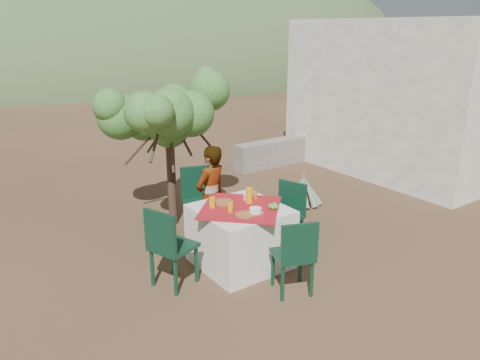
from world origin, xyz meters
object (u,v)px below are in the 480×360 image
(person, at_px, (211,197))
(guesthouse, at_px, (412,95))
(chair_near, at_px, (295,254))
(agave, at_px, (303,191))
(chair_right, at_px, (288,212))
(table, at_px, (240,236))
(chair_left, at_px, (168,244))
(juice_pitcher, at_px, (249,195))
(chair_far, at_px, (198,197))
(shrub_tree, at_px, (171,120))

(person, distance_m, guesthouse, 5.64)
(chair_near, distance_m, agave, 2.86)
(agave, height_order, guesthouse, guesthouse)
(chair_right, bearing_deg, chair_near, -55.86)
(chair_near, relative_size, chair_right, 1.00)
(table, xyz_separation_m, chair_left, (-0.98, 0.02, 0.15))
(chair_right, height_order, agave, chair_right)
(person, relative_size, juice_pitcher, 7.19)
(table, height_order, juice_pitcher, juice_pitcher)
(chair_left, relative_size, juice_pitcher, 4.93)
(chair_near, bearing_deg, juice_pitcher, -75.42)
(guesthouse, bearing_deg, chair_far, -175.23)
(agave, height_order, juice_pitcher, juice_pitcher)
(table, height_order, chair_right, chair_right)
(table, height_order, shrub_tree, shrub_tree)
(shrub_tree, distance_m, agave, 2.56)
(chair_left, relative_size, person, 0.69)
(table, distance_m, person, 0.72)
(chair_far, bearing_deg, table, -75.75)
(chair_far, bearing_deg, person, -81.86)
(chair_far, relative_size, shrub_tree, 0.48)
(chair_far, bearing_deg, chair_right, -38.66)
(shrub_tree, xyz_separation_m, juice_pitcher, (0.21, -1.62, -0.72))
(chair_far, distance_m, chair_left, 1.51)
(chair_far, height_order, agave, chair_far)
(table, height_order, chair_near, chair_near)
(table, bearing_deg, guesthouse, 15.95)
(shrub_tree, bearing_deg, person, -88.95)
(chair_right, bearing_deg, person, -146.25)
(chair_left, relative_size, guesthouse, 0.23)
(guesthouse, height_order, juice_pitcher, guesthouse)
(chair_right, distance_m, guesthouse, 5.04)
(person, bearing_deg, chair_near, 77.05)
(chair_near, height_order, chair_right, chair_near)
(chair_right, relative_size, person, 0.64)
(shrub_tree, bearing_deg, juice_pitcher, -82.54)
(chair_near, relative_size, guesthouse, 0.21)
(chair_near, distance_m, person, 1.60)
(shrub_tree, distance_m, juice_pitcher, 1.78)
(person, relative_size, guesthouse, 0.33)
(chair_left, bearing_deg, shrub_tree, -49.63)
(chair_near, distance_m, chair_right, 1.20)
(chair_right, bearing_deg, juice_pitcher, -111.81)
(table, xyz_separation_m, person, (-0.02, 0.65, 0.32))
(chair_far, distance_m, guesthouse, 5.54)
(chair_right, xyz_separation_m, shrub_tree, (-0.83, 1.65, 1.08))
(chair_right, xyz_separation_m, juice_pitcher, (-0.62, 0.03, 0.36))
(table, bearing_deg, chair_left, 179.08)
(person, distance_m, shrub_tree, 1.35)
(table, relative_size, agave, 1.88)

